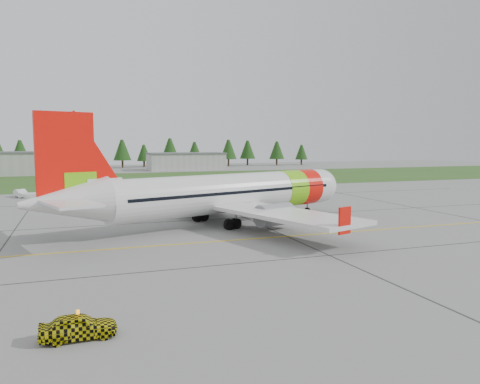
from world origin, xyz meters
name	(u,v)px	position (x,y,z in m)	size (l,w,h in m)	color
ground	(208,266)	(0.00, 0.00, 0.00)	(320.00, 320.00, 0.00)	gray
aircraft	(224,194)	(6.40, 16.49, 3.34)	(37.07, 35.12, 11.59)	silver
follow_me_car	(77,302)	(-8.94, -10.16, 1.72)	(1.39, 1.17, 3.45)	yellow
service_van	(21,185)	(-17.51, 51.53, 2.00)	(1.39, 1.32, 4.00)	white
grass_strip	(116,180)	(0.00, 82.00, 0.01)	(320.00, 50.00, 0.03)	#30561E
taxi_guideline	(184,244)	(0.00, 8.00, 0.01)	(120.00, 0.25, 0.02)	gold
hangar_east	(186,162)	(25.00, 118.00, 2.60)	(24.00, 12.00, 5.20)	#A8A8A3
treeline	(103,154)	(0.00, 138.00, 5.00)	(160.00, 8.00, 10.00)	#1C3F14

